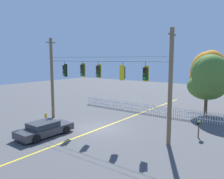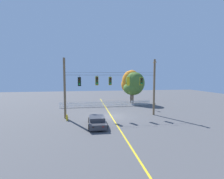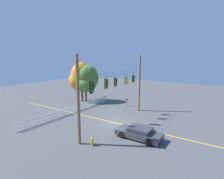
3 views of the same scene
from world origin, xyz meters
TOP-DOWN VIEW (x-y plane):
  - ground at (0.00, 0.00)m, footprint 80.00×80.00m
  - lane_centerline_stripe at (0.00, 0.00)m, footprint 0.16×36.00m
  - signal_support_span at (0.00, -0.00)m, footprint 12.83×1.10m
  - traffic_signal_northbound_secondary at (-4.34, 0.01)m, footprint 0.43×0.38m
  - traffic_signal_westbound_side at (-1.99, 0.01)m, footprint 0.43×0.38m
  - traffic_signal_southbound_primary at (-0.15, 0.01)m, footprint 0.43×0.38m
  - traffic_signal_northbound_primary at (2.35, -0.01)m, footprint 0.43×0.38m
  - traffic_signal_eastbound_side at (4.33, 0.01)m, footprint 0.43×0.38m
  - white_picket_fence at (0.19, 7.40)m, footprint 16.84×0.06m
  - autumn_maple_near_fence at (5.96, 11.21)m, footprint 4.22×3.54m
  - autumn_maple_mid at (6.35, 9.99)m, footprint 4.30×3.83m
  - parked_car at (-2.27, -4.07)m, footprint 2.06×4.50m
  - fire_hydrant at (-5.92, -1.19)m, footprint 0.38×0.22m
  - roadside_mailbox at (7.52, 2.75)m, footprint 0.25×0.44m

SIDE VIEW (x-z plane):
  - ground at x=0.00m, z-range 0.00..0.00m
  - lane_centerline_stripe at x=0.00m, z-range 0.00..0.01m
  - fire_hydrant at x=-5.92m, z-range -0.01..0.78m
  - white_picket_fence at x=0.19m, z-range 0.00..1.07m
  - parked_car at x=-2.27m, z-range 0.03..1.18m
  - roadside_mailbox at x=7.52m, z-range 0.40..1.70m
  - autumn_maple_mid at x=6.35m, z-range 0.77..7.25m
  - signal_support_span at x=0.00m, z-range 0.07..8.12m
  - autumn_maple_near_fence at x=5.96m, z-range 0.88..7.82m
  - traffic_signal_northbound_secondary at x=-4.34m, z-range 4.17..5.66m
  - traffic_signal_eastbound_side at x=4.33m, z-range 4.20..5.65m
  - traffic_signal_northbound_primary at x=2.35m, z-range 4.21..5.67m
  - traffic_signal_southbound_primary at x=-0.15m, z-range 4.27..5.67m
  - traffic_signal_westbound_side at x=-1.99m, z-range 4.31..5.72m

